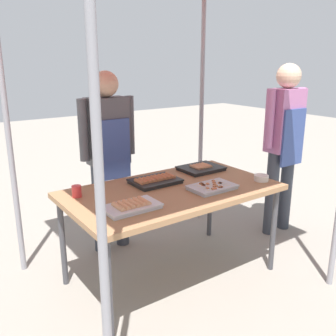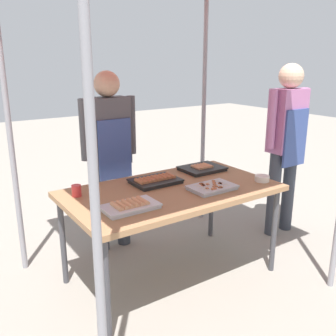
{
  "view_description": "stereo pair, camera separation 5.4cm",
  "coord_description": "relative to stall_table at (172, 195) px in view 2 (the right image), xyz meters",
  "views": [
    {
      "loc": [
        -1.58,
        -2.19,
        1.69
      ],
      "look_at": [
        0.0,
        0.05,
        0.9
      ],
      "focal_mm": 40.34,
      "sensor_mm": 36.0,
      "label": 1
    },
    {
      "loc": [
        -1.53,
        -2.22,
        1.69
      ],
      "look_at": [
        0.0,
        0.05,
        0.9
      ],
      "focal_mm": 40.34,
      "sensor_mm": 36.0,
      "label": 2
    }
  ],
  "objects": [
    {
      "name": "condiment_bowl",
      "position": [
        0.7,
        -0.26,
        0.08
      ],
      "size": [
        0.12,
        0.12,
        0.05
      ],
      "primitive_type": "cylinder",
      "color": "silver",
      "rests_on": "stall_table"
    },
    {
      "name": "ground_plane",
      "position": [
        0.0,
        0.0,
        -0.7
      ],
      "size": [
        18.0,
        18.0,
        0.0
      ],
      "primitive_type": "plane",
      "color": "gray"
    },
    {
      "name": "drink_cup_near_edge",
      "position": [
        -0.66,
        0.24,
        0.09
      ],
      "size": [
        0.07,
        0.07,
        0.08
      ],
      "primitive_type": "cylinder",
      "color": "red",
      "rests_on": "stall_table"
    },
    {
      "name": "vendor_woman",
      "position": [
        -0.16,
        0.72,
        0.25
      ],
      "size": [
        0.52,
        0.23,
        1.6
      ],
      "rotation": [
        0.0,
        0.0,
        3.14
      ],
      "color": "#333842",
      "rests_on": "ground"
    },
    {
      "name": "stall_table",
      "position": [
        0.0,
        0.0,
        0.0
      ],
      "size": [
        1.6,
        0.9,
        0.75
      ],
      "color": "#9E724C",
      "rests_on": "ground"
    },
    {
      "name": "tray_spring_rolls",
      "position": [
        0.5,
        0.25,
        0.07
      ],
      "size": [
        0.36,
        0.29,
        0.05
      ],
      "color": "black",
      "rests_on": "stall_table"
    },
    {
      "name": "tray_pork_links",
      "position": [
        -0.46,
        -0.19,
        0.08
      ],
      "size": [
        0.37,
        0.21,
        0.05
      ],
      "color": "silver",
      "rests_on": "stall_table"
    },
    {
      "name": "tray_meat_skewers",
      "position": [
        0.24,
        -0.19,
        0.07
      ],
      "size": [
        0.35,
        0.23,
        0.04
      ],
      "color": "#ADADB2",
      "rests_on": "stall_table"
    },
    {
      "name": "customer_nearby",
      "position": [
        1.38,
        0.08,
        0.29
      ],
      "size": [
        0.52,
        0.23,
        1.66
      ],
      "color": "#333842",
      "rests_on": "ground"
    },
    {
      "name": "tray_grilled_sausages",
      "position": [
        -0.03,
        0.18,
        0.07
      ],
      "size": [
        0.37,
        0.27,
        0.05
      ],
      "color": "black",
      "rests_on": "stall_table"
    }
  ]
}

